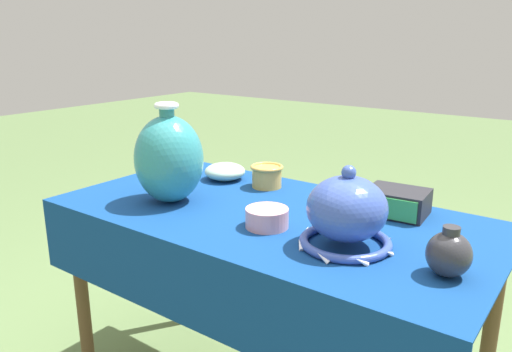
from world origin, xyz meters
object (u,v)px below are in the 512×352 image
at_px(mosaic_tile_box, 397,202).
at_px(cup_wide_ochre, 267,175).
at_px(vase_dome_bell, 347,214).
at_px(pot_squat_rose, 267,218).
at_px(bowl_shallow_celadon, 225,171).
at_px(jar_round_charcoal, 449,254).
at_px(vase_tall_bulbous, 169,159).

relative_size(mosaic_tile_box, cup_wide_ochre, 1.59).
bearing_deg(mosaic_tile_box, vase_dome_bell, -98.15).
bearing_deg(pot_squat_rose, bowl_shallow_celadon, 143.20).
bearing_deg(vase_dome_bell, mosaic_tile_box, 86.57).
distance_m(mosaic_tile_box, pot_squat_rose, 0.39).
height_order(vase_dome_bell, jar_round_charcoal, vase_dome_bell).
xyz_separation_m(vase_tall_bulbous, bowl_shallow_celadon, (-0.02, 0.29, -0.11)).
bearing_deg(bowl_shallow_celadon, pot_squat_rose, -36.80).
height_order(jar_round_charcoal, cup_wide_ochre, jar_round_charcoal).
xyz_separation_m(cup_wide_ochre, pot_squat_rose, (0.21, -0.30, -0.01)).
bearing_deg(mosaic_tile_box, jar_round_charcoal, -57.81).
relative_size(vase_tall_bulbous, mosaic_tile_box, 1.73).
distance_m(vase_dome_bell, cup_wide_ochre, 0.53).
bearing_deg(pot_squat_rose, vase_dome_bell, 2.54).
height_order(jar_round_charcoal, pot_squat_rose, jar_round_charcoal).
height_order(bowl_shallow_celadon, pot_squat_rose, bowl_shallow_celadon).
height_order(mosaic_tile_box, cup_wide_ochre, cup_wide_ochre).
distance_m(vase_tall_bulbous, pot_squat_rose, 0.39).
xyz_separation_m(vase_dome_bell, mosaic_tile_box, (0.02, 0.30, -0.05)).
bearing_deg(bowl_shallow_celadon, vase_tall_bulbous, -86.17).
distance_m(vase_tall_bulbous, bowl_shallow_celadon, 0.31).
relative_size(vase_tall_bulbous, cup_wide_ochre, 2.74).
height_order(cup_wide_ochre, pot_squat_rose, cup_wide_ochre).
xyz_separation_m(vase_dome_bell, bowl_shallow_celadon, (-0.62, 0.28, -0.06)).
bearing_deg(pot_squat_rose, cup_wide_ochre, 125.09).
bearing_deg(vase_tall_bulbous, mosaic_tile_box, 26.36).
xyz_separation_m(vase_dome_bell, jar_round_charcoal, (0.25, -0.01, -0.03)).
bearing_deg(cup_wide_ochre, bowl_shallow_celadon, -175.77).
height_order(mosaic_tile_box, jar_round_charcoal, jar_round_charcoal).
relative_size(cup_wide_ochre, bowl_shallow_celadon, 0.77).
relative_size(jar_round_charcoal, cup_wide_ochre, 1.00).
bearing_deg(vase_dome_bell, vase_tall_bulbous, -179.09).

